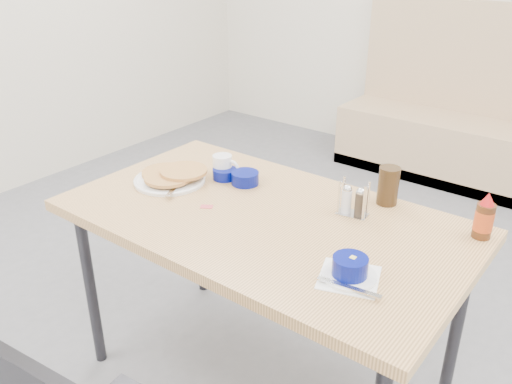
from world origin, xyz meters
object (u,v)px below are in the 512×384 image
Objects in this scene: grits_setting at (350,270)px; dining_table at (264,230)px; pancake_plate at (171,177)px; coffee_mug at (223,166)px; amber_tumbler at (388,186)px; butter_bowl at (245,178)px; syrup_bottle at (484,218)px; creamer_bowl at (224,174)px; condiment_caddy at (353,203)px; booth_bench at (477,133)px.

dining_table is at bearing 159.26° from grits_setting.
coffee_mug is at bearing 52.30° from pancake_plate.
amber_tumbler reaches higher than grits_setting.
syrup_bottle reaches higher than butter_bowl.
condiment_caddy is (0.55, 0.04, 0.02)m from creamer_bowl.
grits_setting is 1.80× the size of condiment_caddy.
coffee_mug is 0.72× the size of syrup_bottle.
coffee_mug is at bearing 156.48° from grits_setting.
pancake_plate is (-0.45, -2.53, 0.43)m from booth_bench.
creamer_bowl is at bearing 45.28° from pancake_plate.
booth_bench reaches higher than butter_bowl.
creamer_bowl is (-0.73, 0.31, -0.01)m from grits_setting.
creamer_bowl is (-0.31, 0.15, 0.08)m from dining_table.
coffee_mug is 0.57m from condiment_caddy.
booth_bench reaches higher than coffee_mug.
condiment_caddy is (0.24, -2.35, 0.45)m from booth_bench.
condiment_caddy is at bearing 37.89° from dining_table.
condiment_caddy is at bearing -84.14° from booth_bench.
condiment_caddy reaches higher than creamer_bowl.
creamer_bowl is at bearing -173.14° from butter_bowl.
butter_bowl is 0.77× the size of amber_tumbler.
grits_setting reaches higher than butter_bowl.
syrup_bottle is (0.64, 0.30, 0.13)m from dining_table.
condiment_caddy reaches higher than butter_bowl.
grits_setting reaches higher than creamer_bowl.
booth_bench is 13.67× the size of amber_tumbler.
coffee_mug is at bearing 173.44° from condiment_caddy.
grits_setting is 1.45× the size of syrup_bottle.
dining_table is 13.13× the size of butter_bowl.
booth_bench is 6.87× the size of pancake_plate.
pancake_plate is 0.82m from amber_tumbler.
dining_table is at bearing -26.93° from coffee_mug.
dining_table is at bearing -150.88° from condiment_caddy.
creamer_bowl is at bearing 157.01° from grits_setting.
booth_bench is 2.43m from coffee_mug.
dining_table is 0.35m from creamer_bowl.
creamer_bowl is 0.87× the size of butter_bowl.
creamer_bowl is 0.96m from syrup_bottle.
booth_bench reaches higher than amber_tumbler.
coffee_mug is at bearing 139.91° from creamer_bowl.
grits_setting is at bearing -115.55° from syrup_bottle.
condiment_caddy is at bearing 3.40° from butter_bowl.
syrup_bottle is (0.34, -0.04, -0.00)m from amber_tumbler.
booth_bench is 8.37× the size of grits_setting.
condiment_caddy is 0.42m from syrup_bottle.
dining_table is at bearing -154.66° from syrup_bottle.
pancake_plate reaches higher than dining_table.
booth_bench is 16.89× the size of coffee_mug.
creamer_bowl is at bearing -170.76° from syrup_bottle.
dining_table is 8.97× the size of syrup_bottle.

